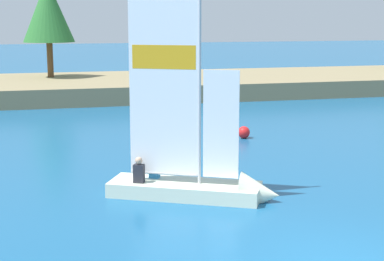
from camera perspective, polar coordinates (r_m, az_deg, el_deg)
shore_bank at (r=37.84m, az=-5.50°, el=4.24°), size 80.00×10.00×1.02m
shoreline_tree_midleft at (r=38.96m, az=-13.56°, el=11.02°), size 3.19×3.19×6.10m
sailboat at (r=16.08m, az=1.59°, el=-4.60°), size 4.65×3.17×6.66m
channel_buoy at (r=24.08m, az=4.96°, el=-0.17°), size 0.49×0.49×0.49m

